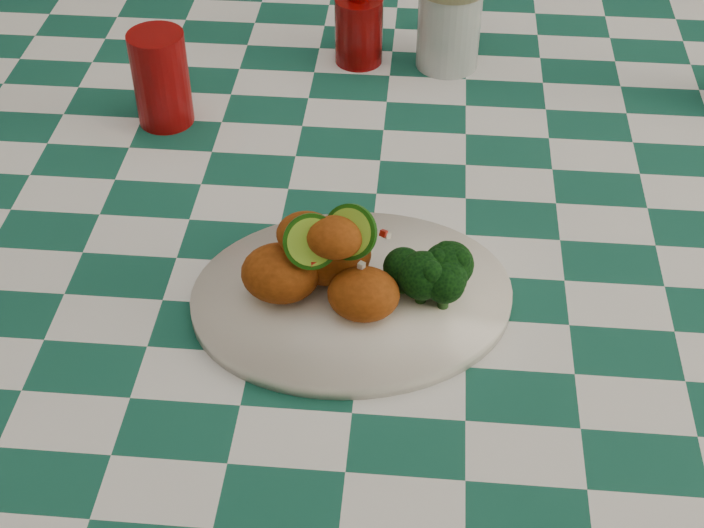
# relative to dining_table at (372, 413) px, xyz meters

# --- Properties ---
(dining_table) EXTENTS (1.66, 1.06, 0.79)m
(dining_table) POSITION_rel_dining_table_xyz_m (0.00, 0.00, 0.00)
(dining_table) COLOR #145140
(dining_table) RESTS_ON ground
(plate) EXTENTS (0.36, 0.31, 0.02)m
(plate) POSITION_rel_dining_table_xyz_m (-0.01, -0.18, 0.40)
(plate) COLOR silver
(plate) RESTS_ON dining_table
(fried_chicken_pile) EXTENTS (0.15, 0.11, 0.09)m
(fried_chicken_pile) POSITION_rel_dining_table_xyz_m (-0.03, -0.18, 0.46)
(fried_chicken_pile) COLOR #963E0E
(fried_chicken_pile) RESTS_ON plate
(broccoli_side) EXTENTS (0.07, 0.07, 0.06)m
(broccoli_side) POSITION_rel_dining_table_xyz_m (0.06, -0.17, 0.44)
(broccoli_side) COLOR black
(broccoli_side) RESTS_ON plate
(red_tumbler) EXTENTS (0.09, 0.09, 0.12)m
(red_tumbler) POSITION_rel_dining_table_xyz_m (-0.27, 0.13, 0.45)
(red_tumbler) COLOR #770607
(red_tumbler) RESTS_ON dining_table
(ketchup_bottle) EXTENTS (0.08, 0.08, 0.14)m
(ketchup_bottle) POSITION_rel_dining_table_xyz_m (-0.05, 0.30, 0.46)
(ketchup_bottle) COLOR #6C0505
(ketchup_bottle) RESTS_ON dining_table
(mason_jar) EXTENTS (0.11, 0.11, 0.12)m
(mason_jar) POSITION_rel_dining_table_xyz_m (0.08, 0.30, 0.45)
(mason_jar) COLOR #B2BCBA
(mason_jar) RESTS_ON dining_table
(wooden_chair_left) EXTENTS (0.56, 0.57, 0.94)m
(wooden_chair_left) POSITION_rel_dining_table_xyz_m (-0.39, 0.73, 0.08)
(wooden_chair_left) COLOR #472814
(wooden_chair_left) RESTS_ON ground
(wooden_chair_right) EXTENTS (0.50, 0.52, 0.93)m
(wooden_chair_right) POSITION_rel_dining_table_xyz_m (0.41, 0.76, 0.07)
(wooden_chair_right) COLOR #472814
(wooden_chair_right) RESTS_ON ground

